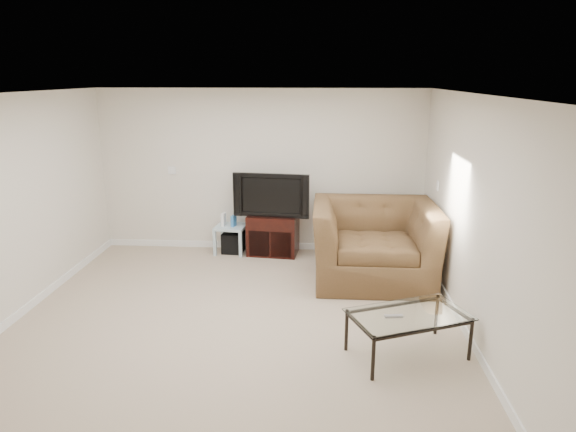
# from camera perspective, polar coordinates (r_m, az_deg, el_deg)

# --- Properties ---
(floor) EXTENTS (5.00, 5.00, 0.00)m
(floor) POSITION_cam_1_polar(r_m,az_deg,el_deg) (5.98, -5.67, -11.35)
(floor) COLOR tan
(floor) RESTS_ON ground
(ceiling) EXTENTS (5.00, 5.00, 0.00)m
(ceiling) POSITION_cam_1_polar(r_m,az_deg,el_deg) (5.34, -6.39, 13.36)
(ceiling) COLOR white
(ceiling) RESTS_ON ground
(wall_back) EXTENTS (5.00, 0.02, 2.50)m
(wall_back) POSITION_cam_1_polar(r_m,az_deg,el_deg) (7.94, -2.99, 4.98)
(wall_back) COLOR silver
(wall_back) RESTS_ON ground
(wall_left) EXTENTS (0.02, 5.00, 2.50)m
(wall_left) POSITION_cam_1_polar(r_m,az_deg,el_deg) (6.44, -28.51, 0.65)
(wall_left) COLOR silver
(wall_left) RESTS_ON ground
(wall_right) EXTENTS (0.02, 5.00, 2.50)m
(wall_right) POSITION_cam_1_polar(r_m,az_deg,el_deg) (5.67, 19.74, -0.15)
(wall_right) COLOR silver
(wall_right) RESTS_ON ground
(plate_back) EXTENTS (0.12, 0.02, 0.12)m
(plate_back) POSITION_cam_1_polar(r_m,az_deg,el_deg) (8.22, -12.78, 4.97)
(plate_back) COLOR white
(plate_back) RESTS_ON wall_back
(plate_right_switch) EXTENTS (0.02, 0.09, 0.13)m
(plate_right_switch) POSITION_cam_1_polar(r_m,az_deg,el_deg) (7.18, 16.29, 3.26)
(plate_right_switch) COLOR white
(plate_right_switch) RESTS_ON wall_right
(plate_right_outlet) EXTENTS (0.02, 0.08, 0.12)m
(plate_right_outlet) POSITION_cam_1_polar(r_m,az_deg,el_deg) (7.15, 16.22, -4.71)
(plate_right_outlet) COLOR white
(plate_right_outlet) RESTS_ON wall_right
(tv_stand) EXTENTS (0.80, 0.59, 0.62)m
(tv_stand) POSITION_cam_1_polar(r_m,az_deg,el_deg) (7.94, -1.65, -2.00)
(tv_stand) COLOR black
(tv_stand) RESTS_ON floor
(dvd_player) EXTENTS (0.40, 0.30, 0.05)m
(dvd_player) POSITION_cam_1_polar(r_m,az_deg,el_deg) (7.84, -1.72, -0.64)
(dvd_player) COLOR black
(dvd_player) RESTS_ON tv_stand
(television) EXTENTS (1.09, 0.33, 0.66)m
(television) POSITION_cam_1_polar(r_m,az_deg,el_deg) (7.74, -1.73, 2.48)
(television) COLOR black
(television) RESTS_ON tv_stand
(side_table) EXTENTS (0.50, 0.50, 0.43)m
(side_table) POSITION_cam_1_polar(r_m,az_deg,el_deg) (8.05, -6.33, -2.54)
(side_table) COLOR #C8E4F9
(side_table) RESTS_ON floor
(subwoofer) EXTENTS (0.34, 0.34, 0.32)m
(subwoofer) POSITION_cam_1_polar(r_m,az_deg,el_deg) (8.08, -6.10, -2.94)
(subwoofer) COLOR black
(subwoofer) RESTS_ON floor
(game_console) EXTENTS (0.06, 0.15, 0.20)m
(game_console) POSITION_cam_1_polar(r_m,az_deg,el_deg) (7.98, -7.18, -0.38)
(game_console) COLOR white
(game_console) RESTS_ON side_table
(game_case) EXTENTS (0.08, 0.13, 0.17)m
(game_case) POSITION_cam_1_polar(r_m,az_deg,el_deg) (7.93, -6.05, -0.53)
(game_case) COLOR #337FCC
(game_case) RESTS_ON side_table
(recliner) EXTENTS (1.62, 1.05, 1.41)m
(recliner) POSITION_cam_1_polar(r_m,az_deg,el_deg) (6.90, 9.57, -1.48)
(recliner) COLOR #51361E
(recliner) RESTS_ON floor
(coffee_table) EXTENTS (1.29, 1.03, 0.44)m
(coffee_table) POSITION_cam_1_polar(r_m,az_deg,el_deg) (5.30, 13.13, -12.71)
(coffee_table) COLOR black
(coffee_table) RESTS_ON floor
(remote) EXTENTS (0.18, 0.07, 0.02)m
(remote) POSITION_cam_1_polar(r_m,az_deg,el_deg) (5.10, 11.66, -10.84)
(remote) COLOR #B2B2B7
(remote) RESTS_ON coffee_table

